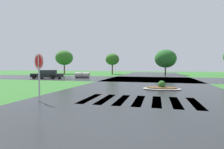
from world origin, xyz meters
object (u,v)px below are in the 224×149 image
object	(u,v)px
stop_sign	(39,66)
car_dark_suv	(47,74)
median_island	(162,88)
drainage_pipe_stack	(82,75)

from	to	relation	value
stop_sign	car_dark_suv	distance (m)	18.27
median_island	car_dark_suv	size ratio (longest dim) A/B	0.64
stop_sign	car_dark_suv	bearing A→B (deg)	146.05
stop_sign	drainage_pipe_stack	world-z (taller)	stop_sign
stop_sign	median_island	xyz separation A→B (m)	(6.15, 6.43, -1.65)
stop_sign	car_dark_suv	xyz separation A→B (m)	(-9.93, 15.28, -1.21)
stop_sign	car_dark_suv	size ratio (longest dim) A/B	0.54
stop_sign	median_island	world-z (taller)	stop_sign
car_dark_suv	drainage_pipe_stack	xyz separation A→B (m)	(4.49, 2.49, -0.15)
stop_sign	median_island	distance (m)	9.05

